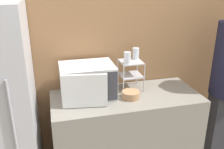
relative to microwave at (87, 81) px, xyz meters
name	(u,v)px	position (x,y,z in m)	size (l,w,h in m)	color
wall_back	(117,46)	(0.36, 0.28, 0.24)	(8.00, 0.06, 2.60)	olive
counter	(125,135)	(0.36, -0.08, -0.61)	(1.43, 0.63, 0.90)	gray
microwave	(87,81)	(0.00, 0.00, 0.00)	(0.50, 0.45, 0.31)	silver
dish_rack	(131,69)	(0.45, 0.07, 0.05)	(0.22, 0.22, 0.29)	#B2B2B7
glass_front_left	(127,58)	(0.39, 0.01, 0.19)	(0.07, 0.07, 0.11)	silver
glass_back_right	(136,53)	(0.52, 0.13, 0.19)	(0.07, 0.07, 0.11)	silver
bowl	(131,95)	(0.39, -0.13, -0.12)	(0.17, 0.17, 0.07)	#AD7F56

